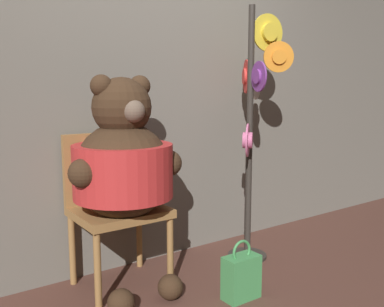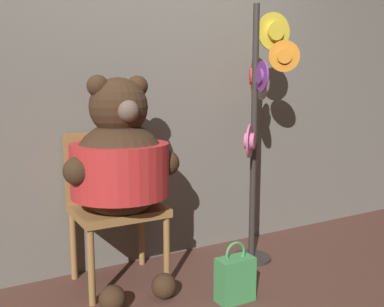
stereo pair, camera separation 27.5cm
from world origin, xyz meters
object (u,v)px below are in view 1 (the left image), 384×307
Objects in this scene: hat_display_rack at (255,115)px; handbag_on_ground at (241,276)px; chair at (114,200)px; teddy_bear at (124,165)px.

handbag_on_ground is at bearing -138.72° from hat_display_rack.
chair reaches higher than handbag_on_ground.
chair is at bearing 169.12° from hat_display_rack.
hat_display_rack is 1.12m from handbag_on_ground.
handbag_on_ground is (-0.50, -0.44, -0.90)m from hat_display_rack.
chair is 0.29m from teddy_bear.
teddy_bear is at bearing -91.63° from chair.
teddy_bear reaches higher than handbag_on_ground.
handbag_on_ground is (0.50, -0.63, -0.39)m from chair.
teddy_bear is 3.64× the size of handbag_on_ground.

